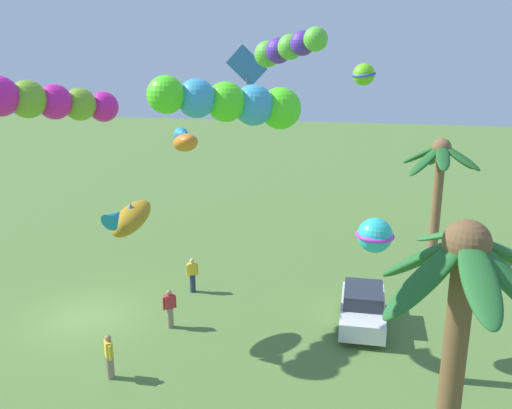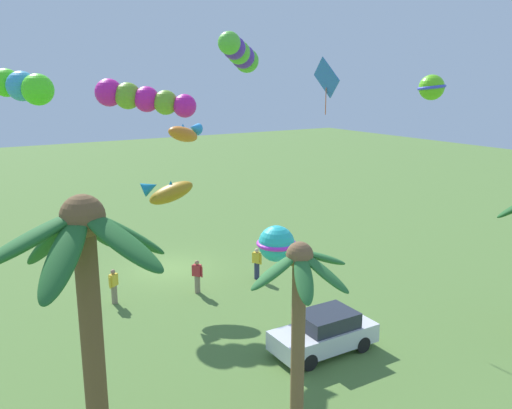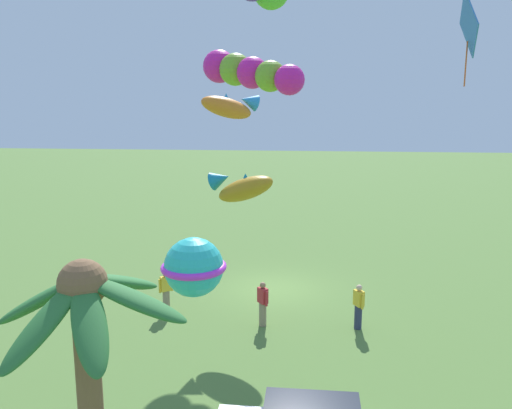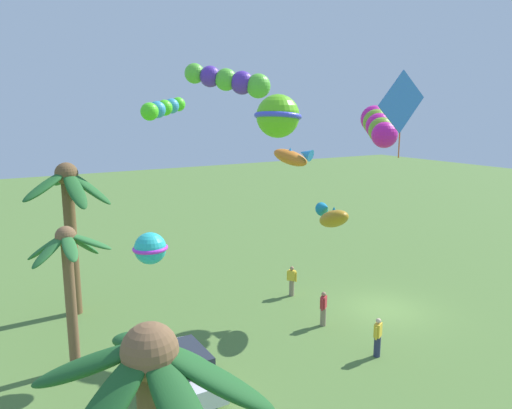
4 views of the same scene
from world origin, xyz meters
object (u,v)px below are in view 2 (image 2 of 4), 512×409
at_px(palm_tree_1, 87,272).
at_px(kite_fish_1, 185,133).
at_px(spectator_2, 257,263).
at_px(kite_tube_6, 142,98).
at_px(spectator_1, 114,286).
at_px(kite_ball_5, 276,244).
at_px(palm_tree_2, 299,292).
at_px(kite_fish_7, 168,192).
at_px(kite_tube_0, 240,53).
at_px(kite_tube_4, 10,84).
at_px(kite_ball_2, 432,87).
at_px(parked_car_0, 324,332).
at_px(spectator_0, 197,276).
at_px(kite_diamond_3, 326,78).

bearing_deg(palm_tree_1, kite_fish_1, -127.61).
relative_size(spectator_2, kite_tube_6, 0.38).
relative_size(spectator_1, kite_ball_5, 1.01).
distance_m(palm_tree_1, kite_tube_6, 14.82).
xyz_separation_m(palm_tree_2, kite_fish_7, (-0.96, -11.38, 0.66)).
relative_size(spectator_1, kite_fish_1, 0.80).
height_order(spectator_1, kite_tube_0, kite_tube_0).
height_order(spectator_2, kite_tube_4, kite_tube_4).
xyz_separation_m(spectator_1, kite_tube_4, (4.07, 5.19, 8.81)).
bearing_deg(kite_tube_4, kite_ball_2, 169.52).
bearing_deg(spectator_1, parked_car_0, 122.17).
distance_m(spectator_2, kite_tube_4, 14.78).
bearing_deg(spectator_1, kite_tube_0, 122.67).
relative_size(spectator_0, kite_ball_2, 1.06).
bearing_deg(palm_tree_2, kite_fish_1, -95.42).
distance_m(spectator_0, kite_fish_1, 6.93).
distance_m(spectator_0, kite_ball_5, 8.52).
xyz_separation_m(kite_tube_0, kite_ball_5, (0.49, 3.13, -6.05)).
distance_m(kite_ball_2, kite_diamond_3, 5.17).
relative_size(kite_tube_0, kite_fish_7, 0.98).
xyz_separation_m(palm_tree_2, kite_diamond_3, (-7.52, -8.34, 5.69)).
distance_m(kite_ball_2, kite_tube_6, 13.25).
relative_size(parked_car_0, kite_tube_4, 1.38).
bearing_deg(spectator_1, palm_tree_2, 99.48).
xyz_separation_m(spectator_2, kite_fish_7, (4.14, -1.01, 3.92)).
xyz_separation_m(spectator_1, kite_ball_5, (-2.93, 8.46, 3.75)).
xyz_separation_m(parked_car_0, spectator_0, (1.54, -7.42, 0.06)).
height_order(spectator_0, kite_ball_5, kite_ball_5).
distance_m(kite_ball_2, kite_ball_5, 8.97).
bearing_deg(kite_tube_4, palm_tree_1, 96.63).
distance_m(palm_tree_1, spectator_1, 11.62).
distance_m(spectator_1, kite_tube_0, 11.67).
bearing_deg(spectator_0, kite_ball_5, 84.49).
bearing_deg(spectator_0, spectator_2, -179.01).
bearing_deg(kite_fish_7, palm_tree_1, 58.49).
bearing_deg(kite_tube_4, kite_tube_6, -130.17).
bearing_deg(kite_fish_1, spectator_0, -128.87).
xyz_separation_m(parked_car_0, kite_tube_6, (2.45, -11.16, 8.08)).
height_order(palm_tree_1, kite_ball_2, kite_ball_2).
relative_size(palm_tree_1, kite_tube_0, 2.81).
height_order(kite_fish_1, kite_fish_7, kite_fish_1).
xyz_separation_m(kite_tube_6, kite_fish_7, (-0.07, 2.67, -4.10)).
bearing_deg(parked_car_0, kite_diamond_3, -127.51).
bearing_deg(kite_tube_6, kite_ball_2, 125.56).
bearing_deg(kite_tube_4, spectator_2, -158.26).
height_order(parked_car_0, kite_fish_1, kite_fish_1).
bearing_deg(parked_car_0, spectator_2, -103.23).
distance_m(spectator_1, kite_fish_1, 7.57).
xyz_separation_m(spectator_2, kite_tube_0, (3.54, 4.54, 9.80)).
relative_size(palm_tree_1, spectator_0, 4.54).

